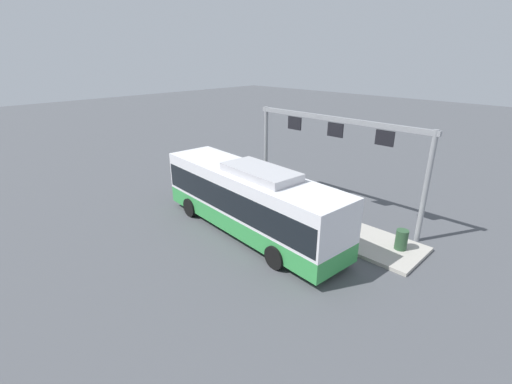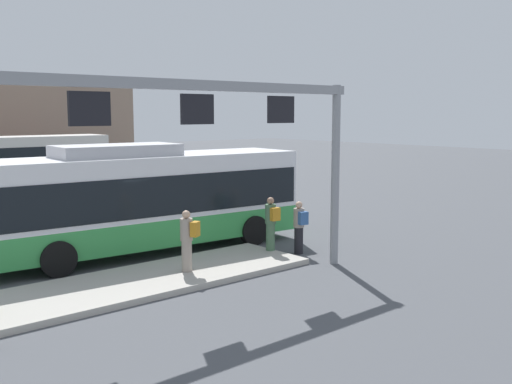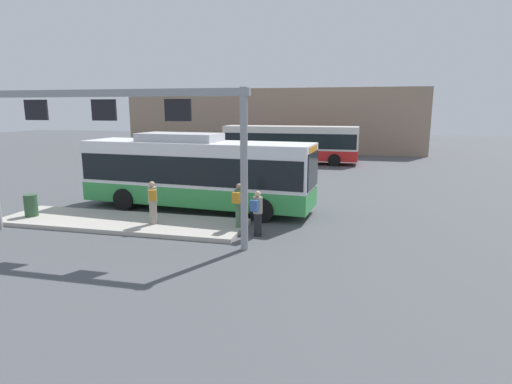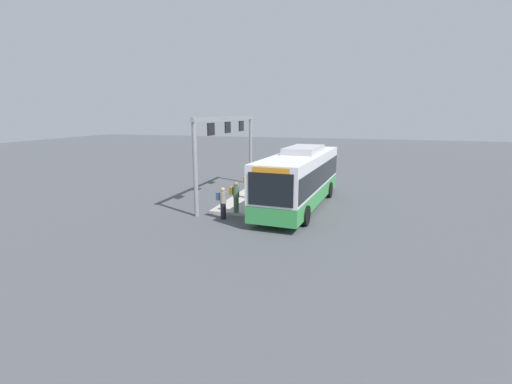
# 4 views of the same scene
# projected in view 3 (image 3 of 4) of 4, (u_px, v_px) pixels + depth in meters

# --- Properties ---
(ground_plane) EXTENTS (120.00, 120.00, 0.00)m
(ground_plane) POSITION_uv_depth(u_px,v_px,m) (198.00, 209.00, 19.18)
(ground_plane) COLOR #4C4F54
(platform_curb) EXTENTS (10.00, 2.80, 0.16)m
(platform_curb) POSITION_uv_depth(u_px,v_px,m) (122.00, 222.00, 16.70)
(platform_curb) COLOR #B2ADA3
(platform_curb) RESTS_ON ground
(bus_main) EXTENTS (10.75, 3.35, 3.46)m
(bus_main) POSITION_uv_depth(u_px,v_px,m) (196.00, 170.00, 18.82)
(bus_main) COLOR green
(bus_main) RESTS_ON ground
(bus_background_left) EXTENTS (11.25, 2.84, 3.10)m
(bus_background_left) POSITION_uv_depth(u_px,v_px,m) (290.00, 142.00, 35.15)
(bus_background_left) COLOR red
(bus_background_left) RESTS_ON ground
(person_boarding) EXTENTS (0.43, 0.58, 1.67)m
(person_boarding) POSITION_uv_depth(u_px,v_px,m) (257.00, 212.00, 14.95)
(person_boarding) COLOR black
(person_boarding) RESTS_ON ground
(person_waiting_near) EXTENTS (0.39, 0.56, 1.67)m
(person_waiting_near) POSITION_uv_depth(u_px,v_px,m) (239.00, 204.00, 15.51)
(person_waiting_near) COLOR #476B4C
(person_waiting_near) RESTS_ON platform_curb
(person_waiting_mid) EXTENTS (0.52, 0.61, 1.67)m
(person_waiting_mid) POSITION_uv_depth(u_px,v_px,m) (153.00, 201.00, 15.96)
(person_waiting_mid) COLOR gray
(person_waiting_mid) RESTS_ON platform_curb
(platform_sign_gantry) EXTENTS (10.09, 0.24, 5.20)m
(platform_sign_gantry) POSITION_uv_depth(u_px,v_px,m) (105.00, 131.00, 14.06)
(platform_sign_gantry) COLOR gray
(platform_sign_gantry) RESTS_ON ground
(station_building) EXTENTS (31.37, 8.00, 6.58)m
(station_building) POSITION_uv_depth(u_px,v_px,m) (275.00, 120.00, 46.50)
(station_building) COLOR gray
(station_building) RESTS_ON ground
(trash_bin) EXTENTS (0.52, 0.52, 0.90)m
(trash_bin) POSITION_uv_depth(u_px,v_px,m) (31.00, 205.00, 17.24)
(trash_bin) COLOR #2D5133
(trash_bin) RESTS_ON platform_curb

